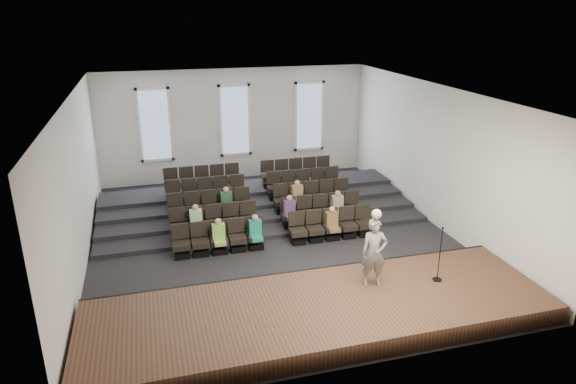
{
  "coord_description": "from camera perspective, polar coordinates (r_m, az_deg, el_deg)",
  "views": [
    {
      "loc": [
        -3.8,
        -15.61,
        7.49
      ],
      "look_at": [
        0.68,
        0.5,
        1.46
      ],
      "focal_mm": 32.0,
      "sensor_mm": 36.0,
      "label": 1
    }
  ],
  "objects": [
    {
      "name": "stage",
      "position": [
        13.32,
        3.73,
        -13.15
      ],
      "size": [
        11.8,
        3.6,
        0.5
      ],
      "primitive_type": "cube",
      "color": "#4F3121",
      "rests_on": "ground"
    },
    {
      "name": "stage_lip",
      "position": [
        14.76,
        1.45,
        -9.56
      ],
      "size": [
        11.8,
        0.06,
        0.52
      ],
      "primitive_type": "cube",
      "color": "black",
      "rests_on": "ground"
    },
    {
      "name": "wall_back",
      "position": [
        23.48,
        -5.92,
        7.47
      ],
      "size": [
        12.0,
        0.04,
        5.0
      ],
      "primitive_type": "cube",
      "color": "silver",
      "rests_on": "ground"
    },
    {
      "name": "windows",
      "position": [
        23.38,
        -5.91,
        7.91
      ],
      "size": [
        8.44,
        0.1,
        3.24
      ],
      "color": "white",
      "rests_on": "wall_back"
    },
    {
      "name": "wall_left",
      "position": [
        16.54,
        -22.48,
        0.72
      ],
      "size": [
        0.04,
        14.0,
        5.0
      ],
      "primitive_type": "cube",
      "color": "silver",
      "rests_on": "ground"
    },
    {
      "name": "seating_rows",
      "position": [
        18.84,
        -2.85,
        -1.37
      ],
      "size": [
        6.8,
        4.7,
        1.67
      ],
      "color": "black",
      "rests_on": "ground"
    },
    {
      "name": "mic_stand",
      "position": [
        14.52,
        16.4,
        -7.74
      ],
      "size": [
        0.26,
        0.26,
        1.57
      ],
      "color": "black",
      "rests_on": "stage"
    },
    {
      "name": "wall_right",
      "position": [
        19.11,
        16.07,
        3.91
      ],
      "size": [
        0.04,
        14.0,
        5.0
      ],
      "primitive_type": "cube",
      "color": "silver",
      "rests_on": "ground"
    },
    {
      "name": "risers",
      "position": [
        20.5,
        -3.84,
        -1.05
      ],
      "size": [
        11.8,
        4.8,
        0.6
      ],
      "color": "black",
      "rests_on": "ground"
    },
    {
      "name": "speaker",
      "position": [
        13.74,
        9.55,
        -6.65
      ],
      "size": [
        0.75,
        0.57,
        1.86
      ],
      "primitive_type": "imported",
      "rotation": [
        0.0,
        0.0,
        -0.2
      ],
      "color": "slate",
      "rests_on": "stage"
    },
    {
      "name": "wall_front",
      "position": [
        10.64,
        7.41,
        -8.33
      ],
      "size": [
        12.0,
        0.04,
        5.0
      ],
      "primitive_type": "cube",
      "color": "silver",
      "rests_on": "ground"
    },
    {
      "name": "audience",
      "position": [
        17.69,
        -1.97,
        -2.36
      ],
      "size": [
        5.45,
        2.64,
        1.1
      ],
      "color": "#88C54F",
      "rests_on": "seating_rows"
    },
    {
      "name": "ground",
      "position": [
        17.73,
        -1.7,
        -5.17
      ],
      "size": [
        14.0,
        14.0,
        0.0
      ],
      "primitive_type": "plane",
      "color": "black",
      "rests_on": "ground"
    },
    {
      "name": "ceiling",
      "position": [
        16.26,
        -1.88,
        11.05
      ],
      "size": [
        12.0,
        14.0,
        0.02
      ],
      "primitive_type": "cube",
      "color": "white",
      "rests_on": "ground"
    }
  ]
}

